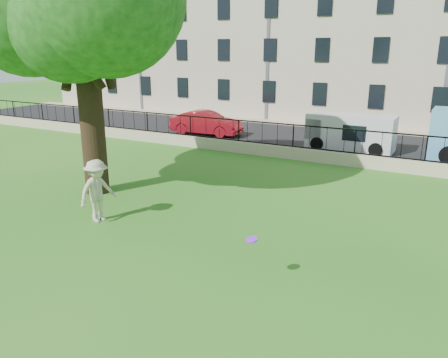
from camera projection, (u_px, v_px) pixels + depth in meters
The scene contains 10 objects.
ground at pixel (136, 253), 11.64m from camera, with size 120.00×120.00×0.00m, color #286D1A.
retaining_wall at pixel (292, 153), 21.65m from camera, with size 50.00×0.40×0.60m, color tan.
iron_railing at pixel (293, 136), 21.41m from camera, with size 50.00×0.05×1.13m.
street at pixel (320, 142), 25.69m from camera, with size 60.00×9.00×0.01m, color black.
sidewalk at pixel (342, 128), 30.04m from camera, with size 60.00×1.40×0.12m, color tan.
building_row at pixel (368, 26), 32.85m from camera, with size 56.40×10.40×13.80m.
man at pixel (97, 191), 13.57m from camera, with size 1.29×0.74×1.99m, color beige.
frisbee at pixel (252, 240), 9.82m from camera, with size 0.27×0.27×0.03m, color #8529EB.
red_sedan at pixel (206, 123), 27.62m from camera, with size 1.59×4.55×1.50m, color red.
white_van at pixel (350, 133), 23.40m from camera, with size 4.51×1.76×1.89m, color silver.
Camera 1 is at (7.15, -8.16, 5.22)m, focal length 35.00 mm.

